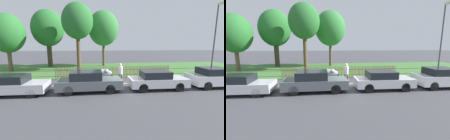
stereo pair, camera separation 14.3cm
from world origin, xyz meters
TOP-DOWN VIEW (x-y plane):
  - ground_plane at (0.00, 0.00)m, footprint 120.00×120.00m
  - kerb_stone at (0.00, 0.10)m, footprint 39.21×0.20m
  - grass_strip at (0.00, 8.06)m, footprint 39.21×10.92m
  - park_fence at (0.00, 2.62)m, footprint 39.21×0.05m
  - parked_car_black_saloon at (-7.04, -1.25)m, footprint 4.11×1.75m
  - parked_car_navy_estate at (-2.29, -1.15)m, footprint 4.32×1.76m
  - parked_car_red_compact at (2.53, -1.19)m, footprint 4.11×1.73m
  - parked_car_white_van at (7.11, -1.14)m, footprint 3.90×1.90m
  - covered_motorcycle at (-1.25, 1.85)m, footprint 2.10×0.75m
  - tree_nearest_kerb at (-11.73, 7.74)m, footprint 3.89×3.89m
  - tree_behind_motorcycle at (-8.13, 11.09)m, footprint 4.34×4.34m
  - tree_mid_park at (-3.75, 7.60)m, footprint 3.69×3.69m
  - tree_far_left at (-0.47, 10.81)m, footprint 4.30×4.30m
  - pedestrian_by_lamp at (0.19, 0.52)m, footprint 0.47×0.47m
  - street_lamp at (8.40, 0.66)m, footprint 0.20×0.79m

SIDE VIEW (x-z plane):
  - ground_plane at x=0.00m, z-range 0.00..0.00m
  - grass_strip at x=0.00m, z-range 0.00..0.01m
  - kerb_stone at x=0.00m, z-range 0.00..0.12m
  - park_fence at x=0.00m, z-range 0.00..1.13m
  - covered_motorcycle at x=-1.25m, z-range 0.13..1.17m
  - parked_car_black_saloon at x=-7.04m, z-range 0.01..1.31m
  - parked_car_red_compact at x=2.53m, z-range 0.02..1.36m
  - parked_car_navy_estate at x=-2.29m, z-range 0.01..1.44m
  - parked_car_white_van at x=7.11m, z-range 0.01..1.49m
  - pedestrian_by_lamp at x=0.19m, z-range 0.11..1.79m
  - street_lamp at x=8.40m, z-range 0.77..7.31m
  - tree_nearest_kerb at x=-11.73m, z-range 1.07..7.73m
  - tree_behind_motorcycle at x=-8.13m, z-range 1.38..9.24m
  - tree_far_left at x=-0.47m, z-range 1.44..9.31m
  - tree_mid_park at x=-3.75m, z-range 1.82..9.83m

